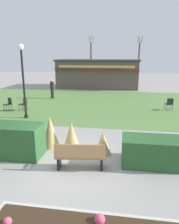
# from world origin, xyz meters

# --- Properties ---
(ground_plane) EXTENTS (80.00, 80.00, 0.00)m
(ground_plane) POSITION_xyz_m (0.00, 0.00, 0.00)
(ground_plane) COLOR #999691
(lawn_patch) EXTENTS (36.00, 12.00, 0.01)m
(lawn_patch) POSITION_xyz_m (0.00, 10.09, 0.00)
(lawn_patch) COLOR #5B8442
(lawn_patch) RESTS_ON ground_plane
(park_bench) EXTENTS (1.75, 0.72, 0.95)m
(park_bench) POSITION_xyz_m (0.35, -0.20, 0.48)
(park_bench) COLOR #9E7547
(park_bench) RESTS_ON ground_plane
(hedge_left) EXTENTS (2.31, 1.10, 1.25)m
(hedge_left) POSITION_xyz_m (-2.42, 0.42, 0.63)
(hedge_left) COLOR #28562B
(hedge_left) RESTS_ON ground_plane
(hedge_right) EXTENTS (2.08, 1.10, 0.99)m
(hedge_right) POSITION_xyz_m (2.78, 0.49, 0.50)
(hedge_right) COLOR #28562B
(hedge_right) RESTS_ON ground_plane
(ornamental_grass_behind_left) EXTENTS (0.74, 0.74, 1.34)m
(ornamental_grass_behind_left) POSITION_xyz_m (-1.25, 1.43, 0.67)
(ornamental_grass_behind_left) COLOR tan
(ornamental_grass_behind_left) RESTS_ON ground_plane
(ornamental_grass_behind_right) EXTENTS (0.69, 0.69, 1.10)m
(ornamental_grass_behind_right) POSITION_xyz_m (-0.35, 1.47, 0.55)
(ornamental_grass_behind_right) COLOR tan
(ornamental_grass_behind_right) RESTS_ON ground_plane
(ornamental_grass_behind_center) EXTENTS (0.67, 0.67, 0.94)m
(ornamental_grass_behind_center) POSITION_xyz_m (1.01, 1.06, 0.47)
(ornamental_grass_behind_center) COLOR tan
(ornamental_grass_behind_center) RESTS_ON ground_plane
(lamppost_mid) EXTENTS (0.36, 0.36, 4.39)m
(lamppost_mid) POSITION_xyz_m (-4.17, 5.37, 2.75)
(lamppost_mid) COLOR black
(lamppost_mid) RESTS_ON ground_plane
(trash_bin) EXTENTS (0.52, 0.52, 0.76)m
(trash_bin) POSITION_xyz_m (2.50, 1.07, 0.38)
(trash_bin) COLOR #2D4233
(trash_bin) RESTS_ON ground_plane
(food_kiosk) EXTENTS (9.50, 4.61, 3.24)m
(food_kiosk) POSITION_xyz_m (-1.30, 18.99, 1.63)
(food_kiosk) COLOR #594C47
(food_kiosk) RESTS_ON ground_plane
(cafe_chair_west) EXTENTS (0.50, 0.50, 0.89)m
(cafe_chair_west) POSITION_xyz_m (-5.07, 7.03, 0.53)
(cafe_chair_west) COLOR black
(cafe_chair_west) RESTS_ON ground_plane
(cafe_chair_east) EXTENTS (0.52, 0.52, 0.89)m
(cafe_chair_east) POSITION_xyz_m (4.92, 8.60, 0.53)
(cafe_chair_east) COLOR black
(cafe_chair_east) RESTS_ON ground_plane
(cafe_chair_center) EXTENTS (0.60, 0.60, 0.89)m
(cafe_chair_center) POSITION_xyz_m (-6.13, 6.89, 0.53)
(cafe_chair_center) COLOR black
(cafe_chair_center) RESTS_ON ground_plane
(person_strolling) EXTENTS (0.34, 0.34, 1.69)m
(person_strolling) POSITION_xyz_m (-4.51, 11.57, 0.86)
(person_strolling) COLOR #23232D
(person_strolling) RESTS_ON ground_plane
(parked_car_west_slot) EXTENTS (4.25, 2.15, 1.20)m
(parked_car_west_slot) POSITION_xyz_m (-4.63, 27.88, 0.64)
(parked_car_west_slot) COLOR maroon
(parked_car_west_slot) RESTS_ON ground_plane
(parked_car_center_slot) EXTENTS (4.30, 2.24, 1.20)m
(parked_car_center_slot) POSITION_xyz_m (0.87, 27.88, 0.64)
(parked_car_center_slot) COLOR #B7BABF
(parked_car_center_slot) RESTS_ON ground_plane
(tree_left_bg) EXTENTS (0.91, 0.96, 6.88)m
(tree_left_bg) POSITION_xyz_m (-4.14, 32.45, 3.08)
(tree_left_bg) COLOR brown
(tree_left_bg) RESTS_ON ground_plane
(tree_right_bg) EXTENTS (0.91, 0.96, 6.75)m
(tree_right_bg) POSITION_xyz_m (4.13, 31.56, 3.01)
(tree_right_bg) COLOR brown
(tree_right_bg) RESTS_ON ground_plane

